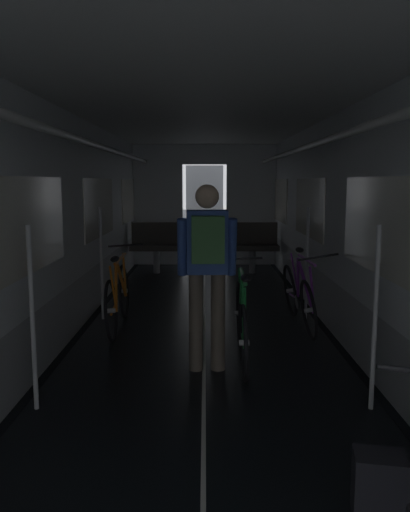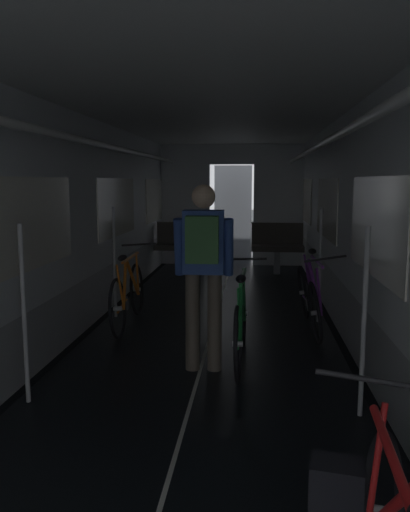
# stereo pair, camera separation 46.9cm
# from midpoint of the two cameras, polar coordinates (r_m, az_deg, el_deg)

# --- Properties ---
(train_car_shell) EXTENTS (3.14, 12.34, 2.57)m
(train_car_shell) POSITION_cam_midpoint_polar(r_m,az_deg,el_deg) (5.24, 2.83, 8.02)
(train_car_shell) COLOR black
(train_car_shell) RESTS_ON ground
(bench_seat_far_left) EXTENTS (0.98, 0.51, 0.95)m
(bench_seat_far_left) POSITION_cam_midpoint_polar(r_m,az_deg,el_deg) (9.85, -1.25, 1.52)
(bench_seat_far_left) COLOR gray
(bench_seat_far_left) RESTS_ON ground
(bench_seat_far_right) EXTENTS (0.98, 0.51, 0.95)m
(bench_seat_far_right) POSITION_cam_midpoint_polar(r_m,az_deg,el_deg) (9.80, 9.26, 1.38)
(bench_seat_far_right) COLOR gray
(bench_seat_far_right) RESTS_ON ground
(bicycle_orange) EXTENTS (0.44, 1.69, 0.95)m
(bicycle_orange) POSITION_cam_midpoint_polar(r_m,az_deg,el_deg) (6.21, -6.30, -4.21)
(bicycle_orange) COLOR black
(bicycle_orange) RESTS_ON ground
(bicycle_purple) EXTENTS (0.44, 1.69, 0.96)m
(bicycle_purple) POSITION_cam_midpoint_polar(r_m,az_deg,el_deg) (6.20, 13.51, -4.46)
(bicycle_purple) COLOR black
(bicycle_purple) RESTS_ON ground
(person_cyclist_aisle) EXTENTS (0.54, 0.38, 1.69)m
(person_cyclist_aisle) POSITION_cam_midpoint_polar(r_m,az_deg,el_deg) (4.60, 2.74, -0.53)
(person_cyclist_aisle) COLOR brown
(person_cyclist_aisle) RESTS_ON ground
(bicycle_green_in_aisle) EXTENTS (0.44, 1.69, 0.94)m
(bicycle_green_in_aisle) POSITION_cam_midpoint_polar(r_m,az_deg,el_deg) (4.99, 6.65, -7.29)
(bicycle_green_in_aisle) COLOR black
(bicycle_green_in_aisle) RESTS_ON ground
(backpack_on_floor) EXTENTS (0.29, 0.24, 0.34)m
(backpack_on_floor) POSITION_cam_midpoint_polar(r_m,az_deg,el_deg) (2.97, 19.02, -23.59)
(backpack_on_floor) COLOR black
(backpack_on_floor) RESTS_ON ground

